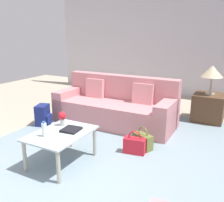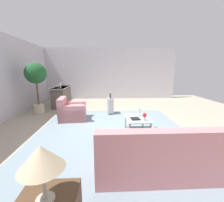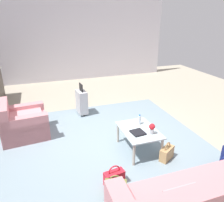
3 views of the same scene
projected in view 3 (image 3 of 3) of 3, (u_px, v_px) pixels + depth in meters
The scene contains 12 objects.
ground_plane at pixel (108, 144), 4.52m from camera, with size 12.00×12.00×0.00m, color #A89E89.
wall_right at pixel (67, 41), 8.39m from camera, with size 0.12×8.00×3.10m, color silver.
area_rug at pixel (107, 163), 3.93m from camera, with size 5.20×4.40×0.01m, color gray.
armchair at pixel (21, 124), 4.70m from camera, with size 0.95×1.01×0.82m.
coffee_table at pixel (139, 132), 4.17m from camera, with size 0.91×0.65×0.45m.
water_bottle at pixel (139, 120), 4.32m from camera, with size 0.06×0.06×0.20m.
coffee_table_book at pixel (138, 132), 4.01m from camera, with size 0.24×0.23×0.03m, color black.
flower_vase at pixel (152, 128), 3.96m from camera, with size 0.11×0.11×0.21m.
suitcase_silver at pixel (82, 102), 5.73m from camera, with size 0.42×0.26×0.85m.
handbag_red at pixel (114, 178), 3.39m from camera, with size 0.19×0.34×0.36m.
handbag_tan at pixel (167, 153), 3.99m from camera, with size 0.28×0.35×0.36m.
handbag_olive at pixel (116, 188), 3.19m from camera, with size 0.26×0.35×0.36m.
Camera 3 is at (-3.69, 1.17, 2.49)m, focal length 35.00 mm.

